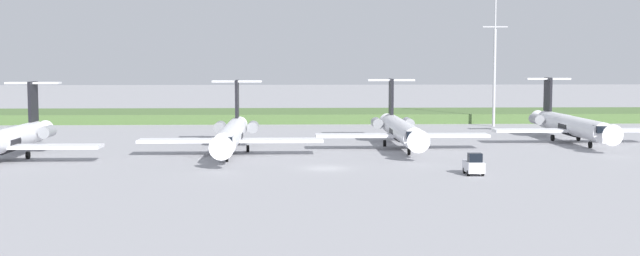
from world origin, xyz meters
name	(u,v)px	position (x,y,z in m)	size (l,w,h in m)	color
ground_plane	(317,141)	(0.00, 30.00, 0.00)	(500.00, 500.00, 0.00)	#939399
grass_berm	(310,116)	(0.00, 69.18, 0.89)	(320.00, 20.00, 1.79)	#4C6B38
regional_jet_nearest	(6,139)	(-37.05, 7.79, 2.54)	(22.81, 31.00, 9.00)	white
regional_jet_second	(232,134)	(-11.18, 14.04, 2.54)	(22.81, 31.00, 9.00)	white
regional_jet_third	(400,129)	(10.89, 19.94, 2.54)	(22.81, 31.00, 9.00)	white
regional_jet_fourth	(570,124)	(36.20, 26.72, 2.54)	(22.81, 31.00, 9.00)	white
antenna_mast	(495,64)	(31.90, 53.65, 11.02)	(4.40, 0.50, 26.71)	#B2B2B7
baggage_tug	(474,165)	(15.10, -5.44, 1.00)	(1.72, 3.20, 2.30)	silver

